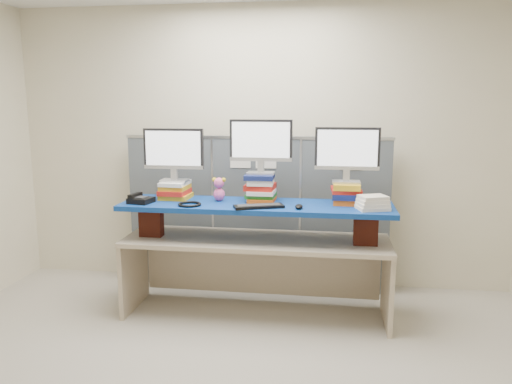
% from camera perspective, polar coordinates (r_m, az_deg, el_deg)
% --- Properties ---
extents(room, '(5.00, 4.00, 2.80)m').
position_cam_1_polar(room, '(3.09, -4.70, 1.83)').
color(room, beige).
rests_on(room, ground).
extents(cubicle_partition, '(2.60, 0.06, 1.53)m').
position_cam_1_polar(cubicle_partition, '(4.93, 0.02, -2.41)').
color(cubicle_partition, '#474E54').
rests_on(cubicle_partition, ground).
extents(desk, '(2.28, 0.67, 0.69)m').
position_cam_1_polar(desk, '(4.35, 0.00, -7.11)').
color(desk, tan).
rests_on(desk, ground).
extents(brick_pier_left, '(0.20, 0.11, 0.27)m').
position_cam_1_polar(brick_pier_left, '(4.45, -11.88, -3.29)').
color(brick_pier_left, maroon).
rests_on(brick_pier_left, desk).
extents(brick_pier_right, '(0.20, 0.11, 0.27)m').
position_cam_1_polar(brick_pier_right, '(4.20, 12.42, -4.14)').
color(brick_pier_right, maroon).
rests_on(brick_pier_right, desk).
extents(blue_board, '(2.31, 0.58, 0.04)m').
position_cam_1_polar(blue_board, '(4.24, 0.00, -1.61)').
color(blue_board, navy).
rests_on(blue_board, brick_pier_left).
extents(book_stack_left, '(0.26, 0.29, 0.16)m').
position_cam_1_polar(book_stack_left, '(4.50, -9.22, 0.21)').
color(book_stack_left, gold).
rests_on(book_stack_left, blue_board).
extents(book_stack_center, '(0.27, 0.30, 0.24)m').
position_cam_1_polar(book_stack_center, '(4.33, 0.55, 0.55)').
color(book_stack_center, '#EB5B16').
rests_on(book_stack_center, blue_board).
extents(book_stack_right, '(0.26, 0.31, 0.18)m').
position_cam_1_polar(book_stack_right, '(4.30, 10.30, -0.11)').
color(book_stack_right, '#EB5B16').
rests_on(book_stack_right, blue_board).
extents(monitor_left, '(0.54, 0.15, 0.47)m').
position_cam_1_polar(monitor_left, '(4.46, -9.40, 4.58)').
color(monitor_left, '#B2B3B8').
rests_on(monitor_left, book_stack_left).
extents(monitor_center, '(0.54, 0.15, 0.47)m').
position_cam_1_polar(monitor_center, '(4.28, 0.57, 5.59)').
color(monitor_center, '#B2B3B8').
rests_on(monitor_center, book_stack_center).
extents(monitor_right, '(0.54, 0.15, 0.47)m').
position_cam_1_polar(monitor_right, '(4.25, 10.38, 4.57)').
color(monitor_right, '#B2B3B8').
rests_on(monitor_right, book_stack_right).
extents(keyboard, '(0.43, 0.27, 0.03)m').
position_cam_1_polar(keyboard, '(4.07, 0.32, -1.64)').
color(keyboard, black).
rests_on(keyboard, blue_board).
extents(mouse, '(0.06, 0.11, 0.04)m').
position_cam_1_polar(mouse, '(4.05, 4.92, -1.66)').
color(mouse, black).
rests_on(mouse, blue_board).
extents(desk_phone, '(0.22, 0.20, 0.08)m').
position_cam_1_polar(desk_phone, '(4.37, -13.10, -0.84)').
color(desk_phone, black).
rests_on(desk_phone, blue_board).
extents(headset, '(0.21, 0.21, 0.02)m').
position_cam_1_polar(headset, '(4.19, -7.60, -1.40)').
color(headset, black).
rests_on(headset, blue_board).
extents(plush_toy, '(0.12, 0.09, 0.21)m').
position_cam_1_polar(plush_toy, '(4.34, -4.24, 0.34)').
color(plush_toy, pink).
rests_on(plush_toy, blue_board).
extents(binder_stack, '(0.29, 0.26, 0.11)m').
position_cam_1_polar(binder_stack, '(4.10, 13.20, -1.23)').
color(binder_stack, white).
rests_on(binder_stack, blue_board).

